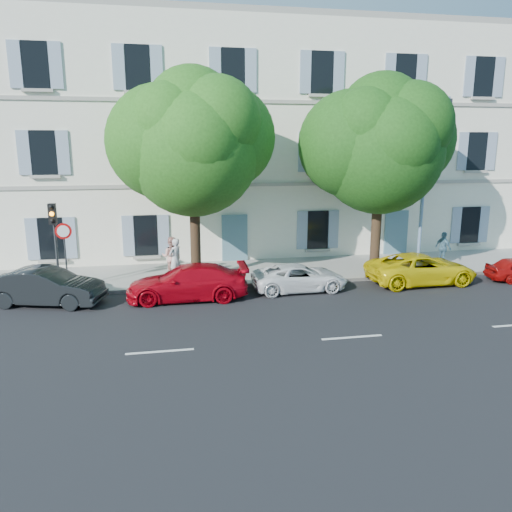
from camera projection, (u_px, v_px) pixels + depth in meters
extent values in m
plane|color=black|center=(314.00, 300.00, 19.65)|extent=(90.00, 90.00, 0.00)
cube|color=#A09E96|center=(287.00, 270.00, 23.90)|extent=(36.00, 4.50, 0.15)
cube|color=#9E998E|center=(299.00, 282.00, 21.82)|extent=(36.00, 0.16, 0.16)
cube|color=white|center=(263.00, 144.00, 28.10)|extent=(28.00, 7.00, 12.00)
imported|color=black|center=(46.00, 287.00, 18.89)|extent=(4.53, 2.59, 1.41)
imported|color=#A80412|center=(187.00, 282.00, 19.57)|extent=(4.80, 2.09, 1.37)
imported|color=white|center=(300.00, 277.00, 20.78)|extent=(4.03, 1.94, 1.11)
imported|color=yellow|center=(421.00, 269.00, 21.80)|extent=(4.84, 2.35, 1.33)
cylinder|color=#3A2819|center=(195.00, 240.00, 21.63)|extent=(0.44, 0.44, 3.51)
ellipsoid|color=#30771E|center=(193.00, 149.00, 20.78)|extent=(5.62, 5.62, 6.18)
cylinder|color=#3A2819|center=(376.00, 236.00, 22.95)|extent=(0.45, 0.45, 3.43)
ellipsoid|color=#225D17|center=(380.00, 151.00, 22.11)|extent=(5.57, 5.57, 6.13)
cylinder|color=#383A3D|center=(57.00, 254.00, 20.22)|extent=(0.10, 0.10, 2.94)
cube|color=black|center=(52.00, 214.00, 19.71)|extent=(0.30, 0.25, 0.83)
sphere|color=orange|center=(52.00, 214.00, 19.60)|extent=(0.18, 0.18, 0.18)
cylinder|color=#383A3D|center=(66.00, 262.00, 20.12)|extent=(0.06, 0.06, 2.35)
cylinder|color=red|center=(63.00, 231.00, 19.81)|extent=(0.64, 0.08, 0.64)
cylinder|color=#7293BF|center=(423.00, 189.00, 22.61)|extent=(0.15, 0.15, 7.71)
cylinder|color=#7293BF|center=(438.00, 99.00, 21.11)|extent=(0.42, 1.33, 0.10)
cube|color=#383A3D|center=(446.00, 101.00, 20.50)|extent=(0.34, 0.48, 0.17)
imported|color=silver|center=(175.00, 259.00, 21.82)|extent=(0.79, 0.77, 1.83)
imported|color=tan|center=(171.00, 257.00, 22.37)|extent=(1.01, 0.87, 1.80)
imported|color=teal|center=(443.00, 248.00, 24.72)|extent=(0.64, 1.01, 1.60)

